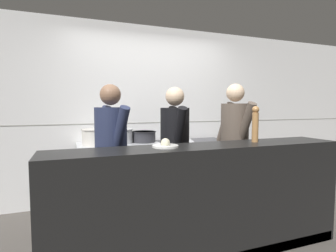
# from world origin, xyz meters

# --- Properties ---
(ground_plane) EXTENTS (14.00, 14.00, 0.00)m
(ground_plane) POSITION_xyz_m (0.00, 0.00, 0.00)
(ground_plane) COLOR #4C4742
(wall_back_tiled) EXTENTS (8.00, 0.06, 2.60)m
(wall_back_tiled) POSITION_xyz_m (0.00, 1.47, 1.30)
(wall_back_tiled) COLOR white
(wall_back_tiled) RESTS_ON ground_plane
(oven_range) EXTENTS (1.09, 0.71, 0.90)m
(oven_range) POSITION_xyz_m (-0.55, 1.07, 0.45)
(oven_range) COLOR #38383D
(oven_range) RESTS_ON ground_plane
(prep_counter) EXTENTS (1.05, 0.65, 0.88)m
(prep_counter) POSITION_xyz_m (0.55, 1.07, 0.44)
(prep_counter) COLOR #38383D
(prep_counter) RESTS_ON ground_plane
(pass_counter) EXTENTS (2.83, 0.45, 1.04)m
(pass_counter) POSITION_xyz_m (-0.01, -0.29, 0.52)
(pass_counter) COLOR black
(pass_counter) RESTS_ON ground_plane
(stock_pot) EXTENTS (0.34, 0.34, 0.21)m
(stock_pot) POSITION_xyz_m (-0.87, 1.08, 1.01)
(stock_pot) COLOR beige
(stock_pot) RESTS_ON oven_range
(sauce_pot) EXTENTS (0.34, 0.34, 0.19)m
(sauce_pot) POSITION_xyz_m (-0.53, 1.12, 1.00)
(sauce_pot) COLOR #B7BABF
(sauce_pot) RESTS_ON oven_range
(braising_pot) EXTENTS (0.34, 0.34, 0.15)m
(braising_pot) POSITION_xyz_m (-0.21, 1.11, 0.98)
(braising_pot) COLOR #2D2D33
(braising_pot) RESTS_ON oven_range
(mixing_bowl_steel) EXTENTS (0.25, 0.25, 0.10)m
(mixing_bowl_steel) POSITION_xyz_m (0.41, 1.05, 0.93)
(mixing_bowl_steel) COLOR #B7BABF
(mixing_bowl_steel) RESTS_ON prep_counter
(chefs_knife) EXTENTS (0.31, 0.17, 0.02)m
(chefs_knife) POSITION_xyz_m (0.16, 0.90, 0.89)
(chefs_knife) COLOR #B7BABF
(chefs_knife) RESTS_ON prep_counter
(plated_dish_main) EXTENTS (0.23, 0.23, 0.08)m
(plated_dish_main) POSITION_xyz_m (-0.38, -0.26, 1.06)
(plated_dish_main) COLOR white
(plated_dish_main) RESTS_ON pass_counter
(pepper_mill) EXTENTS (0.07, 0.07, 0.36)m
(pepper_mill) POSITION_xyz_m (0.57, -0.26, 1.23)
(pepper_mill) COLOR #AD7A47
(pepper_mill) RESTS_ON pass_counter
(chef_head_cook) EXTENTS (0.42, 0.70, 1.63)m
(chef_head_cook) POSITION_xyz_m (-0.77, 0.33, 0.90)
(chef_head_cook) COLOR black
(chef_head_cook) RESTS_ON ground_plane
(chef_sous) EXTENTS (0.36, 0.71, 1.62)m
(chef_sous) POSITION_xyz_m (-0.05, 0.36, 0.90)
(chef_sous) COLOR black
(chef_sous) RESTS_ON ground_plane
(chef_line) EXTENTS (0.35, 0.73, 1.68)m
(chef_line) POSITION_xyz_m (0.75, 0.34, 0.93)
(chef_line) COLOR black
(chef_line) RESTS_ON ground_plane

